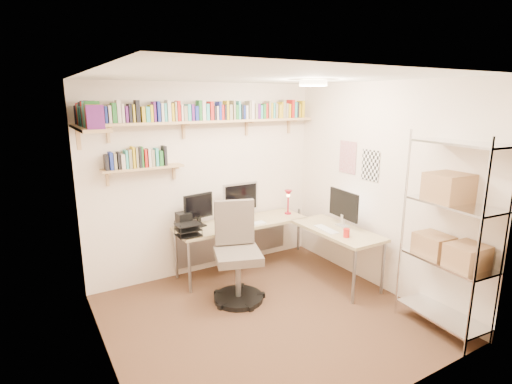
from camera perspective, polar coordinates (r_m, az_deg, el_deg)
ground at (r=4.52m, az=1.52°, el=-17.40°), size 3.20×3.20×0.00m
room_shell at (r=3.96m, az=1.70°, el=2.27°), size 3.24×3.04×2.52m
wall_shelves at (r=4.87m, az=-10.93°, el=9.80°), size 3.12×1.09×0.80m
corner_desk at (r=5.21m, az=0.41°, el=-4.83°), size 2.13×1.77×1.20m
office_chair at (r=4.69m, az=-2.71°, el=-9.58°), size 0.64×0.65×1.15m
wire_rack at (r=4.32m, az=26.00°, el=-4.28°), size 0.50×0.90×2.01m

